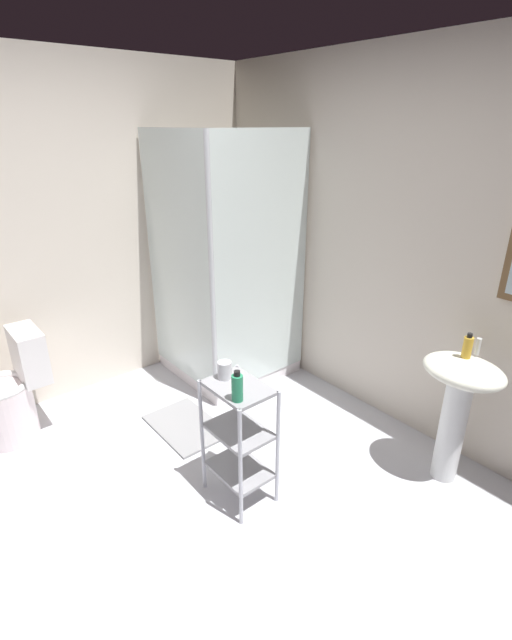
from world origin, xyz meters
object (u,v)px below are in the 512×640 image
shower_stall (225,326)px  toilet (12,396)px  pedestal_sink (458,396)px  hand_soap_bottle (468,347)px  body_wash_bottle_green (237,387)px  storage_cart (239,433)px  rinse_cup (225,370)px  bath_mat (186,426)px

shower_stall → toilet: (-0.25, -1.62, -0.15)m
pedestal_sink → hand_soap_bottle: 0.30m
body_wash_bottle_green → toilet: bearing=-153.7°
toilet → body_wash_bottle_green: bearing=26.3°
pedestal_sink → body_wash_bottle_green: 1.32m
toilet → body_wash_bottle_green: body_wash_bottle_green is taller
pedestal_sink → toilet: pedestal_sink is taller
toilet → storage_cart: bearing=30.5°
hand_soap_bottle → rinse_cup: bearing=-124.9°
storage_cart → bath_mat: bearing=173.0°
toilet → bath_mat: size_ratio=1.27×
storage_cart → toilet: bearing=-149.5°
rinse_cup → shower_stall: bearing=144.2°
pedestal_sink → body_wash_bottle_green: bearing=-116.5°
bath_mat → rinse_cup: bearing=-8.7°
storage_cart → bath_mat: size_ratio=1.23×
toilet → rinse_cup: rinse_cup is taller
pedestal_sink → toilet: bearing=-137.9°
hand_soap_bottle → body_wash_bottle_green: hand_soap_bottle is taller
shower_stall → rinse_cup: bearing=-35.8°
pedestal_sink → bath_mat: bearing=-146.0°
toilet → pedestal_sink: bearing=42.1°
toilet → hand_soap_bottle: 2.93m
toilet → storage_cart: 1.68m
toilet → rinse_cup: bearing=32.4°
body_wash_bottle_green → hand_soap_bottle: bearing=64.9°
hand_soap_bottle → body_wash_bottle_green: bearing=-115.1°
storage_cart → rinse_cup: size_ratio=7.48×
shower_stall → body_wash_bottle_green: shower_stall is taller
pedestal_sink → hand_soap_bottle: (-0.02, 0.04, 0.30)m
pedestal_sink → rinse_cup: size_ratio=8.18×
toilet → rinse_cup: size_ratio=7.68×
shower_stall → bath_mat: 0.92m
shower_stall → hand_soap_bottle: 1.93m
bath_mat → hand_soap_bottle: bearing=35.4°
shower_stall → bath_mat: (0.43, -0.68, -0.45)m
shower_stall → rinse_cup: size_ratio=20.20×
hand_soap_bottle → rinse_cup: hand_soap_bottle is taller
storage_cart → body_wash_bottle_green: bearing=-38.9°
toilet → hand_soap_bottle: size_ratio=5.08×
hand_soap_bottle → body_wash_bottle_green: (-0.56, -1.19, -0.06)m
pedestal_sink → hand_soap_bottle: size_ratio=5.42×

